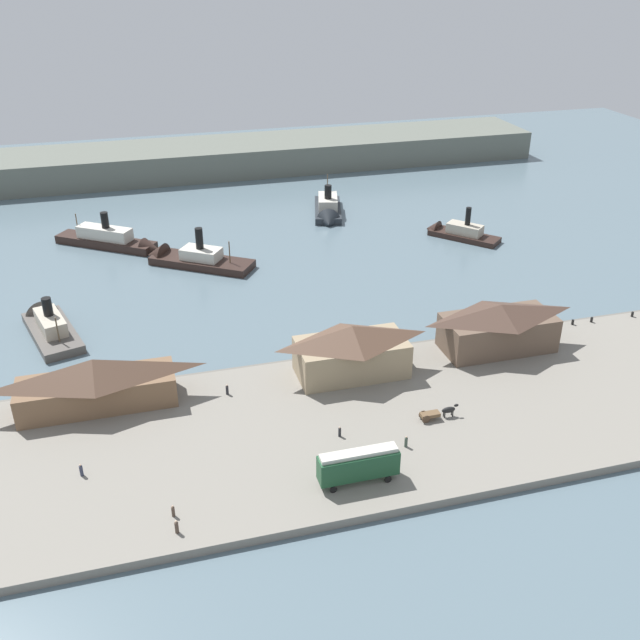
% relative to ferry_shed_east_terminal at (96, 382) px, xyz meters
% --- Properties ---
extents(ground_plane, '(320.00, 320.00, 0.00)m').
position_rel_ferry_shed_east_terminal_xyz_m(ground_plane, '(40.03, 8.58, -5.03)').
color(ground_plane, slate).
extents(quay_promenade, '(110.00, 36.00, 1.20)m').
position_rel_ferry_shed_east_terminal_xyz_m(quay_promenade, '(40.03, -13.42, -4.43)').
color(quay_promenade, gray).
rests_on(quay_promenade, ground).
extents(seawall_edge, '(110.00, 0.80, 1.00)m').
position_rel_ferry_shed_east_terminal_xyz_m(seawall_edge, '(40.03, 4.98, -4.53)').
color(seawall_edge, '#666159').
rests_on(seawall_edge, ground).
extents(ferry_shed_east_terminal, '(22.12, 7.37, 7.54)m').
position_rel_ferry_shed_east_terminal_xyz_m(ferry_shed_east_terminal, '(0.00, 0.00, 0.00)').
color(ferry_shed_east_terminal, brown).
rests_on(ferry_shed_east_terminal, quay_promenade).
extents(ferry_shed_central_terminal, '(16.87, 8.58, 8.15)m').
position_rel_ferry_shed_east_terminal_xyz_m(ferry_shed_central_terminal, '(37.20, -1.42, 0.30)').
color(ferry_shed_central_terminal, '#998466').
rests_on(ferry_shed_central_terminal, quay_promenade).
extents(ferry_shed_customs_shed, '(18.20, 8.60, 7.84)m').
position_rel_ferry_shed_east_terminal_xyz_m(ferry_shed_customs_shed, '(62.22, -0.37, 0.14)').
color(ferry_shed_customs_shed, brown).
rests_on(ferry_shed_customs_shed, quay_promenade).
extents(street_tram, '(9.95, 2.50, 4.55)m').
position_rel_ferry_shed_east_terminal_xyz_m(street_tram, '(30.32, -25.55, -1.20)').
color(street_tram, '#1E4C2D').
rests_on(street_tram, quay_promenade).
extents(horse_cart, '(5.60, 1.32, 1.87)m').
position_rel_ferry_shed_east_terminal_xyz_m(horse_cart, '(45.07, -15.95, -2.90)').
color(horse_cart, brown).
rests_on(horse_cart, quay_promenade).
extents(pedestrian_standing_center, '(0.43, 0.43, 1.73)m').
position_rel_ferry_shed_east_terminal_xyz_m(pedestrian_standing_center, '(-2.20, -15.32, -3.04)').
color(pedestrian_standing_center, '#33384C').
rests_on(pedestrian_standing_center, quay_promenade).
extents(pedestrian_walking_west, '(0.41, 0.41, 1.68)m').
position_rel_ferry_shed_east_terminal_xyz_m(pedestrian_walking_west, '(38.49, -20.73, -3.07)').
color(pedestrian_walking_west, '#3D4C42').
rests_on(pedestrian_walking_west, quay_promenade).
extents(pedestrian_walking_east, '(0.38, 0.38, 1.54)m').
position_rel_ferry_shed_east_terminal_xyz_m(pedestrian_walking_east, '(30.82, -16.25, -3.13)').
color(pedestrian_walking_east, '#232328').
rests_on(pedestrian_walking_east, quay_promenade).
extents(pedestrian_at_waters_edge, '(0.44, 0.44, 1.77)m').
position_rel_ferry_shed_east_terminal_xyz_m(pedestrian_at_waters_edge, '(8.16, -28.37, -3.02)').
color(pedestrian_at_waters_edge, '#4C3D33').
rests_on(pedestrian_at_waters_edge, quay_promenade).
extents(pedestrian_near_east_shed, '(0.39, 0.39, 1.58)m').
position_rel_ferry_shed_east_terminal_xyz_m(pedestrian_near_east_shed, '(8.03, -25.60, -3.11)').
color(pedestrian_near_east_shed, '#4C3D33').
rests_on(pedestrian_near_east_shed, quay_promenade).
extents(pedestrian_near_cart, '(0.41, 0.41, 1.64)m').
position_rel_ferry_shed_east_terminal_xyz_m(pedestrian_near_cart, '(18.01, -2.14, -3.08)').
color(pedestrian_near_cart, '#232328').
rests_on(pedestrian_near_cart, quay_promenade).
extents(mooring_post_center_west, '(0.44, 0.44, 0.90)m').
position_rel_ferry_shed_east_terminal_xyz_m(mooring_post_center_west, '(78.86, 3.43, -3.38)').
color(mooring_post_center_west, black).
rests_on(mooring_post_center_west, quay_promenade).
extents(mooring_post_east, '(0.44, 0.44, 0.90)m').
position_rel_ferry_shed_east_terminal_xyz_m(mooring_post_east, '(90.68, 3.23, -3.38)').
color(mooring_post_east, black).
rests_on(mooring_post_east, quay_promenade).
extents(mooring_post_center_east, '(0.44, 0.44, 0.90)m').
position_rel_ferry_shed_east_terminal_xyz_m(mooring_post_center_east, '(82.54, 3.35, -3.38)').
color(mooring_post_center_east, black).
rests_on(mooring_post_center_east, quay_promenade).
extents(mooring_post_west, '(0.44, 0.44, 0.90)m').
position_rel_ferry_shed_east_terminal_xyz_m(mooring_post_west, '(74.58, 3.03, -3.38)').
color(mooring_post_west, black).
rests_on(mooring_post_west, quay_promenade).
extents(ferry_moored_west, '(15.06, 16.23, 9.20)m').
position_rel_ferry_shed_east_terminal_xyz_m(ferry_moored_west, '(78.82, 50.19, -3.82)').
color(ferry_moored_west, black).
rests_on(ferry_moored_west, ground).
extents(ferry_approaching_east, '(11.22, 19.93, 9.38)m').
position_rel_ferry_shed_east_terminal_xyz_m(ferry_approaching_east, '(-8.26, 27.67, -3.71)').
color(ferry_approaching_east, '#514C47').
rests_on(ferry_approaching_east, ground).
extents(ferry_outer_harbor, '(10.81, 20.31, 10.39)m').
position_rel_ferry_shed_east_terminal_xyz_m(ferry_outer_harbor, '(54.67, 71.53, -3.51)').
color(ferry_outer_harbor, '#23282D').
rests_on(ferry_outer_harbor, ground).
extents(ferry_departing_north, '(22.95, 18.42, 10.43)m').
position_rel_ferry_shed_east_terminal_xyz_m(ferry_departing_north, '(18.24, 50.83, -3.75)').
color(ferry_departing_north, black).
rests_on(ferry_departing_north, ground).
extents(ferry_approaching_west, '(23.49, 18.62, 9.25)m').
position_rel_ferry_shed_east_terminal_xyz_m(ferry_approaching_west, '(3.75, 64.40, -3.38)').
color(ferry_approaching_west, black).
rests_on(ferry_approaching_west, ground).
extents(far_headland, '(180.00, 24.00, 8.00)m').
position_rel_ferry_shed_east_terminal_xyz_m(far_headland, '(40.03, 118.58, -1.03)').
color(far_headland, '#60665B').
rests_on(far_headland, ground).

